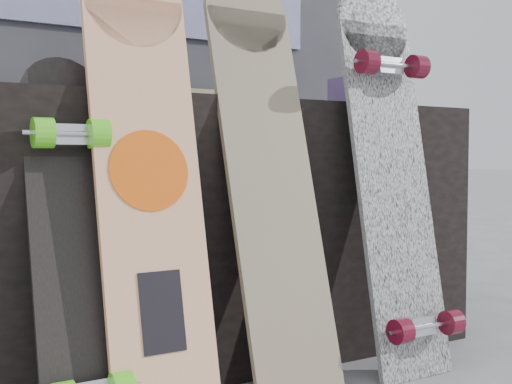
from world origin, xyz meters
TOP-DOWN VIEW (x-y plane):
  - vendor_table at (0.00, 0.50)m, footprint 1.60×0.60m
  - booth at (0.00, 1.35)m, footprint 2.40×0.22m
  - merch_box_purple at (-0.38, 0.64)m, footprint 0.18×0.12m
  - merch_box_small at (0.55, 0.51)m, footprint 0.14×0.14m
  - merch_box_flat at (-0.00, 0.66)m, footprint 0.22×0.10m
  - longboard_geisha at (-0.39, 0.14)m, footprint 0.26×0.28m
  - longboard_celtic at (-0.04, 0.16)m, footprint 0.26×0.35m
  - longboard_cascadia at (0.36, 0.10)m, footprint 0.26×0.31m
  - skateboard_dark at (-0.57, 0.14)m, footprint 0.20×0.31m

SIDE VIEW (x-z plane):
  - vendor_table at x=0.00m, z-range 0.00..0.80m
  - skateboard_dark at x=-0.57m, z-range 0.01..0.89m
  - longboard_cascadia at x=0.36m, z-range 0.02..1.19m
  - longboard_geisha at x=-0.39m, z-range 0.03..1.20m
  - longboard_celtic at x=-0.04m, z-range 0.04..1.21m
  - merch_box_flat at x=0.00m, z-range 0.80..0.86m
  - merch_box_purple at x=-0.38m, z-range 0.80..0.90m
  - merch_box_small at x=0.55m, z-range 0.80..0.92m
  - booth at x=0.00m, z-range 0.00..2.20m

